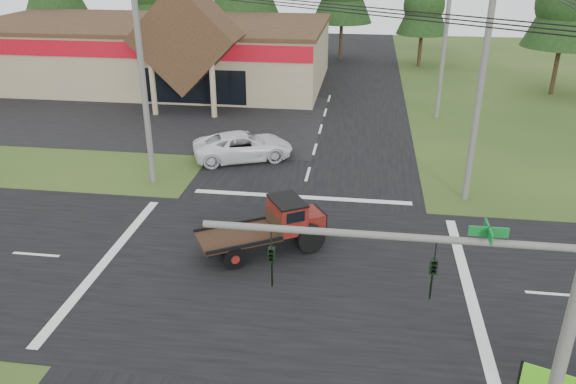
# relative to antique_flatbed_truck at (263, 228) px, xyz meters

# --- Properties ---
(ground) EXTENTS (120.00, 120.00, 0.00)m
(ground) POSITION_rel_antique_flatbed_truck_xyz_m (0.91, -1.61, -1.09)
(ground) COLOR #273F16
(ground) RESTS_ON ground
(road_ns) EXTENTS (12.00, 120.00, 0.02)m
(road_ns) POSITION_rel_antique_flatbed_truck_xyz_m (0.91, -1.61, -1.08)
(road_ns) COLOR black
(road_ns) RESTS_ON ground
(road_ew) EXTENTS (120.00, 12.00, 0.02)m
(road_ew) POSITION_rel_antique_flatbed_truck_xyz_m (0.91, -1.61, -1.08)
(road_ew) COLOR black
(road_ew) RESTS_ON ground
(parking_apron) EXTENTS (28.00, 14.00, 0.02)m
(parking_apron) POSITION_rel_antique_flatbed_truck_xyz_m (-13.09, 17.39, -1.07)
(parking_apron) COLOR black
(parking_apron) RESTS_ON ground
(cvs_building) EXTENTS (30.40, 18.20, 9.19)m
(cvs_building) POSITION_rel_antique_flatbed_truck_xyz_m (-14.79, 27.96, 1.69)
(cvs_building) COLOR #9D8A6A
(cvs_building) RESTS_ON ground
(traffic_signal_mast) EXTENTS (8.12, 0.24, 7.00)m
(traffic_signal_mast) POSITION_rel_antique_flatbed_truck_xyz_m (6.73, -9.11, 3.34)
(traffic_signal_mast) COLOR #595651
(traffic_signal_mast) RESTS_ON ground
(utility_pole_nw) EXTENTS (2.00, 0.30, 10.50)m
(utility_pole_nw) POSITION_rel_antique_flatbed_truck_xyz_m (-7.09, 6.39, 4.30)
(utility_pole_nw) COLOR #595651
(utility_pole_nw) RESTS_ON ground
(utility_pole_ne) EXTENTS (2.00, 0.30, 11.50)m
(utility_pole_ne) POSITION_rel_antique_flatbed_truck_xyz_m (8.91, 6.39, 4.80)
(utility_pole_ne) COLOR #595651
(utility_pole_ne) RESTS_ON ground
(utility_pole_n) EXTENTS (2.00, 0.30, 11.20)m
(utility_pole_n) POSITION_rel_antique_flatbed_truck_xyz_m (8.91, 20.39, 4.65)
(utility_pole_n) COLOR #595651
(utility_pole_n) RESTS_ON ground
(tree_row_e) EXTENTS (5.04, 5.04, 9.09)m
(tree_row_e) POSITION_rel_antique_flatbed_truck_xyz_m (8.91, 38.39, 4.95)
(tree_row_e) COLOR #332316
(tree_row_e) RESTS_ON ground
(tree_side_ne) EXTENTS (6.16, 6.16, 11.11)m
(tree_side_ne) POSITION_rel_antique_flatbed_truck_xyz_m (18.91, 28.39, 6.29)
(tree_side_ne) COLOR #332316
(tree_side_ne) RESTS_ON ground
(antique_flatbed_truck) EXTENTS (5.49, 4.35, 2.18)m
(antique_flatbed_truck) POSITION_rel_antique_flatbed_truck_xyz_m (0.00, 0.00, 0.00)
(antique_flatbed_truck) COLOR #510B0E
(antique_flatbed_truck) RESTS_ON ground
(white_pickup) EXTENTS (6.25, 4.56, 1.58)m
(white_pickup) POSITION_rel_antique_flatbed_truck_xyz_m (-3.05, 10.24, -0.30)
(white_pickup) COLOR white
(white_pickup) RESTS_ON ground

